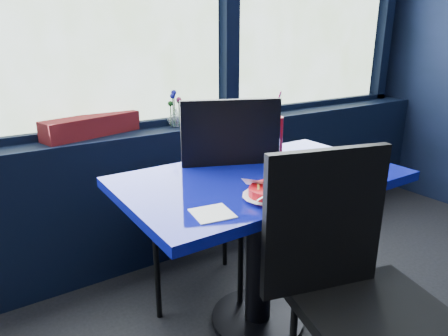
# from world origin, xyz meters

# --- Properties ---
(window_sill) EXTENTS (5.00, 0.26, 0.80)m
(window_sill) POSITION_xyz_m (0.00, 2.87, 0.40)
(window_sill) COLOR black
(window_sill) RESTS_ON ground
(near_table) EXTENTS (1.20, 0.70, 0.75)m
(near_table) POSITION_xyz_m (0.30, 2.00, 0.57)
(near_table) COLOR black
(near_table) RESTS_ON ground
(chair_near_front) EXTENTS (0.55, 0.55, 0.99)m
(chair_near_front) POSITION_xyz_m (0.22, 1.42, 0.57)
(chair_near_front) COLOR black
(chair_near_front) RESTS_ON ground
(chair_near_back) EXTENTS (0.62, 0.62, 1.05)m
(chair_near_back) POSITION_xyz_m (0.22, 2.32, 0.60)
(chair_near_back) COLOR black
(chair_near_back) RESTS_ON ground
(planter_box) EXTENTS (0.55, 0.27, 0.11)m
(planter_box) POSITION_xyz_m (-0.15, 2.90, 0.85)
(planter_box) COLOR maroon
(planter_box) RESTS_ON window_sill
(flower_vase) EXTENTS (0.11, 0.11, 0.21)m
(flower_vase) POSITION_xyz_m (0.33, 2.86, 0.87)
(flower_vase) COLOR silver
(flower_vase) RESTS_ON window_sill
(food_basket) EXTENTS (0.27, 0.27, 0.09)m
(food_basket) POSITION_xyz_m (0.19, 1.78, 0.78)
(food_basket) COLOR red
(food_basket) RESTS_ON near_table
(ketchup_bottle) EXTENTS (0.06, 0.06, 0.24)m
(ketchup_bottle) POSITION_xyz_m (0.57, 2.23, 0.86)
(ketchup_bottle) COLOR red
(ketchup_bottle) RESTS_ON near_table
(soda_cup) EXTENTS (0.10, 0.10, 0.32)m
(soda_cup) POSITION_xyz_m (0.49, 2.18, 0.83)
(soda_cup) COLOR navy
(soda_cup) RESTS_ON near_table
(napkin) EXTENTS (0.15, 0.15, 0.00)m
(napkin) POSITION_xyz_m (-0.09, 1.78, 0.75)
(napkin) COLOR white
(napkin) RESTS_ON near_table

